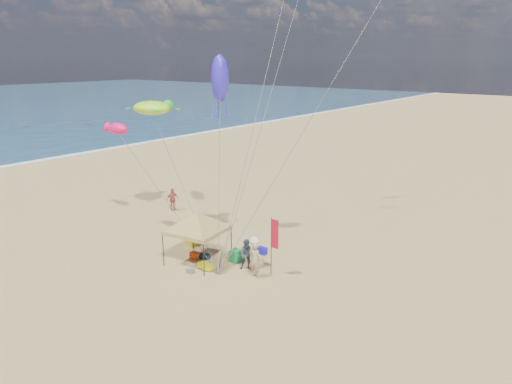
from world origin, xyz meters
TOP-DOWN VIEW (x-y plane):
  - ground at (0.00, 0.00)m, footprint 280.00×280.00m
  - canopy_tent at (-2.51, 1.06)m, footprint 5.28×5.28m
  - feather_flag at (1.69, 2.31)m, footprint 0.47×0.05m
  - cooler_red at (-2.94, 1.25)m, footprint 0.54×0.38m
  - cooler_blue at (-0.45, 4.12)m, footprint 0.54×0.38m
  - bag_navy at (-2.48, 1.51)m, footprint 0.69×0.54m
  - bag_orange at (-4.36, 3.99)m, footprint 0.54×0.69m
  - chair_green at (-0.91, 2.35)m, footprint 0.50×0.50m
  - chair_yellow at (-4.48, 2.54)m, footprint 0.50×0.50m
  - crate_grey at (-1.82, -0.22)m, footprint 0.34×0.30m
  - beach_cart at (-1.48, 0.61)m, footprint 0.90×0.50m
  - person_near_a at (1.08, 1.53)m, footprint 0.72×0.50m
  - person_near_b at (0.23, 1.95)m, footprint 1.04×1.00m
  - person_near_c at (0.29, 2.52)m, footprint 1.24×0.94m
  - person_far_a at (-10.54, 6.54)m, footprint 0.60×1.04m
  - turtle_kite at (-9.14, 3.94)m, footprint 2.86×2.41m
  - fish_kite at (-10.17, 2.03)m, footprint 1.72×0.98m
  - squid_kite at (-4.79, 5.62)m, footprint 1.22×1.22m

SIDE VIEW (x-z plane):
  - ground at x=0.00m, z-range 0.00..0.00m
  - crate_grey at x=-1.82m, z-range 0.00..0.28m
  - bag_navy at x=-2.48m, z-range 0.00..0.36m
  - bag_orange at x=-4.36m, z-range 0.00..0.36m
  - cooler_red at x=-2.94m, z-range 0.00..0.38m
  - cooler_blue at x=-0.45m, z-range 0.00..0.38m
  - beach_cart at x=-1.48m, z-range 0.08..0.32m
  - chair_green at x=-0.91m, z-range 0.00..0.70m
  - chair_yellow at x=-4.48m, z-range 0.00..0.70m
  - person_far_a at x=-10.54m, z-range 0.00..1.67m
  - person_near_b at x=0.23m, z-range 0.00..1.69m
  - person_near_c at x=0.29m, z-range 0.00..1.69m
  - person_near_a at x=1.08m, z-range 0.00..1.89m
  - feather_flag at x=1.69m, z-range 0.52..3.59m
  - canopy_tent at x=-2.51m, z-range 1.10..4.39m
  - fish_kite at x=-10.17m, z-range 6.19..6.93m
  - turtle_kite at x=-9.14m, z-range 7.32..8.20m
  - squid_kite at x=-4.79m, z-range 8.23..11.03m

